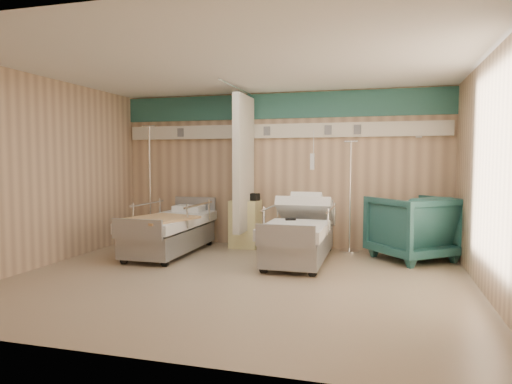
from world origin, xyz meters
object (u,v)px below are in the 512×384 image
bed_right (299,241)px  iv_stand_left (151,219)px  visitor_armchair (412,227)px  iv_stand_right (350,229)px  bed_left (170,235)px  bedside_cabinet (245,224)px

bed_right → iv_stand_left: (-3.00, 0.80, 0.14)m
visitor_armchair → iv_stand_right: bearing=-59.1°
bed_left → iv_stand_right: bearing=18.5°
bed_left → bedside_cabinet: bedside_cabinet is taller
visitor_armchair → iv_stand_left: bearing=-41.0°
bed_left → iv_stand_right: size_ratio=1.13×
bed_right → visitor_armchair: visitor_armchair is taller
iv_stand_left → visitor_armchair: bearing=-2.4°
iv_stand_left → bed_right: bearing=-14.9°
bedside_cabinet → iv_stand_left: iv_stand_left is taller
bedside_cabinet → iv_stand_left: (-1.85, -0.10, 0.03)m
iv_stand_right → bed_right: bearing=-125.8°
bedside_cabinet → iv_stand_right: iv_stand_right is taller
bedside_cabinet → visitor_armchair: (2.85, -0.30, 0.09)m
iv_stand_right → visitor_armchair: bearing=-20.4°
bed_right → bed_left: 2.20m
bed_right → bed_left: (-2.20, 0.00, 0.00)m
bed_right → bedside_cabinet: size_ratio=2.54×
bed_right → bedside_cabinet: 1.46m
bedside_cabinet → iv_stand_right: 1.85m
visitor_armchair → iv_stand_right: (-0.99, 0.37, -0.12)m
bed_right → iv_stand_right: size_ratio=1.13×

